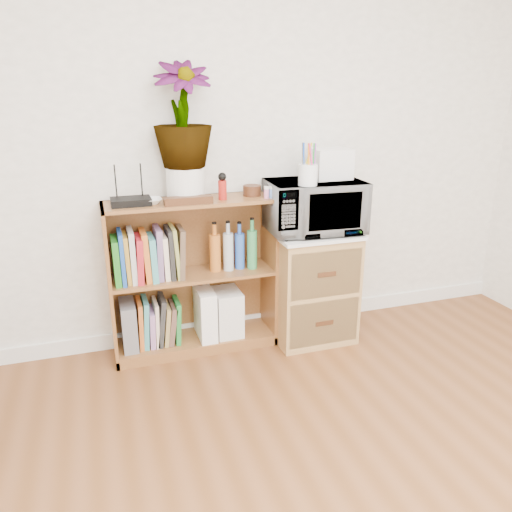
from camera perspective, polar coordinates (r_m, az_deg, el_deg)
name	(u,v)px	position (r m, az deg, el deg)	size (l,w,h in m)	color
skirting_board	(242,322)	(3.43, -1.59, -7.57)	(4.00, 0.02, 0.10)	white
bookshelf	(193,277)	(3.06, -7.20, -2.38)	(1.00, 0.30, 0.95)	brown
wicker_unit	(310,286)	(3.25, 6.24, -3.41)	(0.50, 0.45, 0.70)	#9E7542
microwave	(314,206)	(3.09, 6.66, 5.64)	(0.57, 0.39, 0.32)	silver
pen_cup	(308,175)	(2.89, 5.95, 9.21)	(0.11, 0.11, 0.12)	white
small_appliance	(330,164)	(3.13, 8.46, 10.39)	(0.23, 0.19, 0.18)	white
router	(131,201)	(2.86, -14.11, 6.06)	(0.22, 0.15, 0.04)	black
white_bowl	(150,201)	(2.86, -11.99, 6.14)	(0.13, 0.13, 0.03)	white
plant_pot	(186,184)	(2.92, -8.05, 8.18)	(0.22, 0.22, 0.19)	white
potted_plant	(182,115)	(2.88, -8.41, 15.68)	(0.32, 0.32, 0.58)	#3E7F32
trinket_box	(188,200)	(2.82, -7.74, 6.32)	(0.27, 0.07, 0.04)	#351B0E
kokeshi_doll	(222,190)	(2.91, -3.85, 7.53)	(0.05, 0.05, 0.11)	#A71C14
wooden_bowl	(252,191)	(3.02, -0.46, 7.50)	(0.11, 0.11, 0.06)	#381B0F
paint_jars	(272,193)	(2.96, 1.81, 7.21)	(0.12, 0.04, 0.06)	pink
file_box	(129,325)	(3.12, -14.34, -7.63)	(0.09, 0.23, 0.29)	slate
magazine_holder_left	(205,313)	(3.16, -5.84, -6.48)	(0.10, 0.25, 0.32)	white
magazine_holder_mid	(222,313)	(3.19, -3.93, -6.48)	(0.09, 0.23, 0.29)	white
magazine_holder_right	(232,311)	(3.20, -2.70, -6.31)	(0.09, 0.23, 0.29)	white
cookbooks	(148,255)	(2.97, -12.23, 0.12)	(0.41, 0.20, 0.31)	#237A20
liquor_bottles	(232,246)	(3.06, -2.75, 1.18)	(0.29, 0.07, 0.31)	#BF6723
lower_books	(158,322)	(3.14, -11.12, -7.44)	(0.26, 0.19, 0.30)	#C45E22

